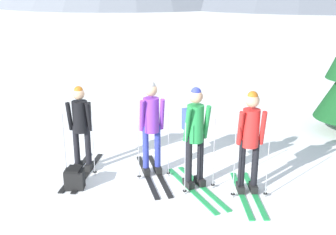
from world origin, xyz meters
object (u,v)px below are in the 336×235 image
at_px(skier_in_black, 81,125).
at_px(backpack_on_snow_front, 75,178).
at_px(skier_in_red, 250,136).
at_px(skier_in_purple, 151,123).
at_px(skier_in_green, 195,132).

height_order(skier_in_black, backpack_on_snow_front, skier_in_black).
distance_m(skier_in_red, backpack_on_snow_front, 3.04).
xyz_separation_m(skier_in_black, skier_in_purple, (1.30, -0.07, 0.08)).
relative_size(skier_in_purple, backpack_on_snow_front, 4.75).
relative_size(skier_in_black, skier_in_purple, 0.95).
height_order(skier_in_red, backpack_on_snow_front, skier_in_red).
bearing_deg(skier_in_purple, skier_in_black, 176.84).
bearing_deg(skier_in_green, skier_in_black, 165.46).
height_order(skier_in_green, skier_in_red, skier_in_green).
distance_m(skier_in_black, skier_in_purple, 1.30).
xyz_separation_m(skier_in_purple, skier_in_green, (0.78, -0.47, 0.02)).
bearing_deg(skier_in_green, skier_in_purple, 149.09).
relative_size(skier_in_black, skier_in_green, 0.96).
height_order(skier_in_black, skier_in_red, skier_in_red).
bearing_deg(skier_in_purple, skier_in_red, -19.89).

